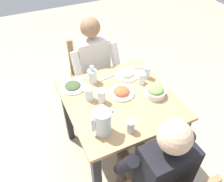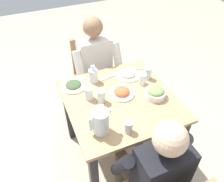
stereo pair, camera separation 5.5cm
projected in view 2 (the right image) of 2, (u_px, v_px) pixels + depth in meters
name	position (u px, v px, depth m)	size (l,w,h in m)	color
ground_plane	(119.00, 152.00, 2.37)	(8.00, 8.00, 0.00)	tan
dining_table	(120.00, 110.00, 1.96)	(0.87, 0.87, 0.74)	tan
chair_near	(92.00, 71.00, 2.60)	(0.40, 0.40, 0.86)	#997047
diner_near	(98.00, 70.00, 2.37)	(0.48, 0.53, 1.16)	silver
diner_far	(152.00, 168.00, 1.53)	(0.48, 0.53, 1.16)	black
water_pitcher	(101.00, 122.00, 1.57)	(0.16, 0.12, 0.19)	silver
salad_bowl	(155.00, 92.00, 1.87)	(0.17, 0.17, 0.09)	white
plate_rice_curry	(122.00, 92.00, 1.91)	(0.21, 0.21, 0.06)	white
plate_dolmas	(73.00, 85.00, 1.99)	(0.22, 0.22, 0.04)	white
plate_beans	(128.00, 74.00, 2.10)	(0.21, 0.21, 0.05)	white
water_glass_center	(148.00, 73.00, 2.05)	(0.06, 0.06, 0.11)	silver
water_glass_far_right	(101.00, 96.00, 1.82)	(0.07, 0.07, 0.11)	silver
water_glass_near_left	(128.00, 127.00, 1.60)	(0.06, 0.06, 0.09)	silver
water_glass_near_right	(142.00, 79.00, 1.99)	(0.06, 0.06, 0.10)	silver
water_glass_by_pitcher	(89.00, 93.00, 1.85)	(0.07, 0.07, 0.11)	silver
oil_carafe	(93.00, 76.00, 2.01)	(0.08, 0.08, 0.16)	silver
salt_shaker	(102.00, 108.00, 1.76)	(0.03, 0.03, 0.05)	white
fork_near	(136.00, 68.00, 2.19)	(0.17, 0.03, 0.01)	silver
knife_near	(76.00, 80.00, 2.05)	(0.18, 0.02, 0.01)	silver
fork_far	(109.00, 77.00, 2.09)	(0.17, 0.03, 0.01)	silver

